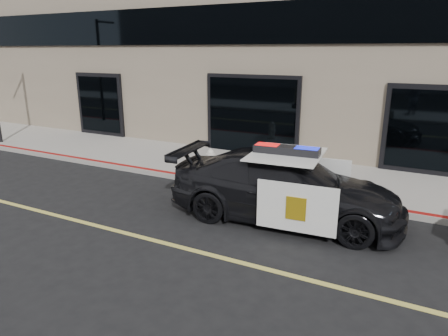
% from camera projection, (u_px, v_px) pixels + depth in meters
% --- Properties ---
extents(ground, '(120.00, 120.00, 0.00)m').
position_uv_depth(ground, '(159.00, 242.00, 7.95)').
color(ground, black).
rests_on(ground, ground).
extents(sidewalk_n, '(60.00, 3.50, 0.15)m').
position_uv_depth(sidewalk_n, '(259.00, 170.00, 12.41)').
color(sidewalk_n, gray).
rests_on(sidewalk_n, ground).
extents(police_car, '(2.86, 5.45, 1.68)m').
position_uv_depth(police_car, '(285.00, 187.00, 8.87)').
color(police_car, black).
rests_on(police_car, ground).
extents(fire_hydrant, '(0.32, 0.44, 0.70)m').
position_uv_depth(fire_hydrant, '(211.00, 161.00, 11.94)').
color(fire_hydrant, silver).
rests_on(fire_hydrant, sidewalk_n).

